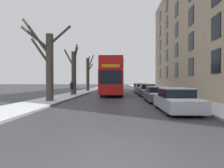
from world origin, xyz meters
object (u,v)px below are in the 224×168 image
object	(u,v)px
bare_tree_left_2	(88,74)
parked_car_4	(138,88)
double_decker_bus	(113,76)
parked_car_0	(176,100)
pedestrian_left_sidewalk	(72,88)
bare_tree_left_0	(48,63)
bare_tree_left_1	(74,70)
parked_car_3	(142,89)
parked_car_2	(147,91)
parked_car_1	(158,95)

from	to	relation	value
bare_tree_left_2	parked_car_4	size ratio (longest dim) A/B	1.60
double_decker_bus	parked_car_0	distance (m)	15.32
bare_tree_left_2	pedestrian_left_sidewalk	size ratio (longest dim) A/B	3.43
bare_tree_left_0	bare_tree_left_1	xyz separation A→B (m)	(0.02, 8.59, -0.04)
bare_tree_left_0	parked_car_3	world-z (taller)	bare_tree_left_0
parked_car_2	parked_car_4	world-z (taller)	parked_car_4
parked_car_3	parked_car_1	bearing A→B (deg)	-90.00
bare_tree_left_2	parked_car_4	world-z (taller)	bare_tree_left_2
parked_car_1	parked_car_4	size ratio (longest dim) A/B	1.16
bare_tree_left_0	double_decker_bus	size ratio (longest dim) A/B	0.56
parked_car_4	bare_tree_left_0	bearing A→B (deg)	-114.20
bare_tree_left_2	double_decker_bus	world-z (taller)	bare_tree_left_2
double_decker_bus	bare_tree_left_2	bearing A→B (deg)	118.52
parked_car_4	pedestrian_left_sidewalk	bearing A→B (deg)	-124.71
parked_car_2	parked_car_4	distance (m)	12.15
bare_tree_left_0	parked_car_2	bearing A→B (deg)	40.44
bare_tree_left_2	parked_car_1	xyz separation A→B (m)	(8.73, -17.66, -2.53)
double_decker_bus	parked_car_1	size ratio (longest dim) A/B	2.57
parked_car_0	pedestrian_left_sidewalk	distance (m)	14.49
parked_car_1	parked_car_2	xyz separation A→B (m)	(-0.00, 6.47, 0.05)
bare_tree_left_1	parked_car_3	size ratio (longest dim) A/B	1.56
parked_car_0	parked_car_4	size ratio (longest dim) A/B	1.17
parked_car_0	parked_car_3	distance (m)	18.08
bare_tree_left_1	parked_car_4	bearing A→B (deg)	51.51
bare_tree_left_0	parked_car_1	xyz separation A→B (m)	(8.85, 1.07, -2.57)
bare_tree_left_2	parked_car_2	xyz separation A→B (m)	(8.73, -11.19, -2.47)
bare_tree_left_1	bare_tree_left_2	size ratio (longest dim) A/B	1.07
parked_car_0	parked_car_1	world-z (taller)	parked_car_0
bare_tree_left_2	parked_car_0	size ratio (longest dim) A/B	1.36
bare_tree_left_0	bare_tree_left_2	bearing A→B (deg)	89.64
bare_tree_left_0	parked_car_0	world-z (taller)	bare_tree_left_0
bare_tree_left_0	parked_car_4	world-z (taller)	bare_tree_left_0
double_decker_bus	bare_tree_left_1	bearing A→B (deg)	-161.42
parked_car_2	double_decker_bus	bearing A→B (deg)	147.18
bare_tree_left_0	bare_tree_left_1	world-z (taller)	bare_tree_left_1
bare_tree_left_1	parked_car_2	xyz separation A→B (m)	(8.83, -1.04, -2.48)
parked_car_4	pedestrian_left_sidewalk	world-z (taller)	pedestrian_left_sidewalk
bare_tree_left_1	bare_tree_left_0	bearing A→B (deg)	-90.15
parked_car_3	parked_car_4	size ratio (longest dim) A/B	1.10
bare_tree_left_1	bare_tree_left_2	world-z (taller)	bare_tree_left_1
bare_tree_left_2	parked_car_4	xyz separation A→B (m)	(8.73, 0.96, -2.47)
parked_car_2	parked_car_4	bearing A→B (deg)	90.00
bare_tree_left_1	parked_car_0	world-z (taller)	bare_tree_left_1
bare_tree_left_1	double_decker_bus	bearing A→B (deg)	18.58
bare_tree_left_0	parked_car_2	world-z (taller)	bare_tree_left_0
parked_car_1	pedestrian_left_sidewalk	world-z (taller)	pedestrian_left_sidewalk
parked_car_0	parked_car_1	xyz separation A→B (m)	(0.00, 5.53, -0.01)
parked_car_3	pedestrian_left_sidewalk	xyz separation A→B (m)	(-8.72, -6.52, 0.32)
double_decker_bus	parked_car_0	xyz separation A→B (m)	(4.09, -14.64, -1.87)
bare_tree_left_1	parked_car_3	bearing A→B (deg)	29.70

